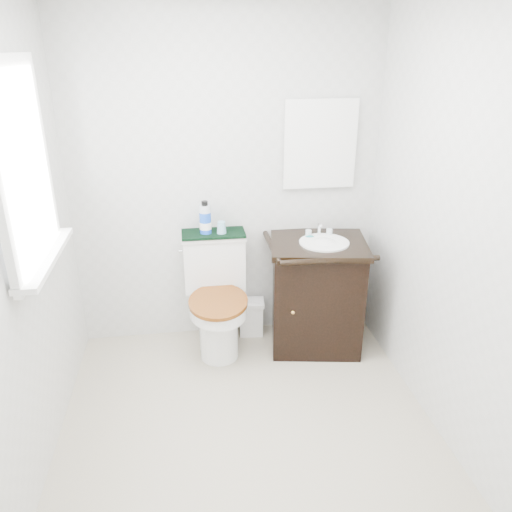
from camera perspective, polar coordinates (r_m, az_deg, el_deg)
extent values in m
plane|color=#AFA68D|center=(3.09, -0.71, -19.65)|extent=(2.40, 2.40, 0.00)
plane|color=silver|center=(3.58, -3.40, 8.47)|extent=(2.40, 0.00, 2.40)
plane|color=silver|center=(1.41, 5.83, -16.17)|extent=(2.40, 0.00, 2.40)
plane|color=silver|center=(2.56, -26.09, 0.12)|extent=(0.00, 2.40, 2.40)
plane|color=silver|center=(2.80, 22.11, 2.64)|extent=(0.00, 2.40, 2.40)
cube|color=white|center=(2.68, -25.30, 9.13)|extent=(0.02, 0.70, 0.90)
cube|color=silver|center=(3.62, 7.34, 12.53)|extent=(0.50, 0.02, 0.60)
cylinder|color=white|center=(3.61, -4.27, -8.56)|extent=(0.27, 0.27, 0.42)
cube|color=white|center=(3.83, -4.56, -6.63)|extent=(0.27, 0.28, 0.42)
cube|color=white|center=(3.66, -4.78, -0.90)|extent=(0.44, 0.18, 0.40)
cube|color=white|center=(3.58, -4.89, 2.23)|extent=(0.46, 0.20, 0.03)
cylinder|color=white|center=(3.47, -4.32, -5.95)|extent=(0.40, 0.40, 0.08)
cylinder|color=brown|center=(3.45, -4.34, -5.19)|extent=(0.44, 0.44, 0.03)
cube|color=black|center=(3.70, 6.87, -4.61)|extent=(0.71, 0.63, 0.78)
cube|color=black|center=(3.53, 7.18, 1.30)|extent=(0.75, 0.67, 0.04)
cylinder|color=white|center=(3.51, 7.80, 1.53)|extent=(0.35, 0.35, 0.01)
ellipsoid|color=white|center=(3.53, 7.75, 0.69)|extent=(0.30, 0.30, 0.15)
cylinder|color=silver|center=(3.62, 7.22, 3.02)|extent=(0.02, 0.02, 0.10)
cube|color=white|center=(3.92, -0.54, -7.20)|extent=(0.19, 0.15, 0.25)
cube|color=white|center=(3.85, -0.55, -5.37)|extent=(0.21, 0.18, 0.03)
cube|color=black|center=(3.57, -4.90, 2.59)|extent=(0.45, 0.22, 0.02)
cylinder|color=blue|center=(3.54, -5.80, 3.81)|extent=(0.08, 0.08, 0.15)
cylinder|color=silver|center=(3.50, -5.87, 5.37)|extent=(0.08, 0.08, 0.05)
cylinder|color=black|center=(3.49, -5.90, 6.01)|extent=(0.04, 0.04, 0.03)
cone|color=#7FB4D0|center=(3.54, -3.97, 3.29)|extent=(0.07, 0.07, 0.08)
ellipsoid|color=#197379|center=(3.59, 6.15, 2.21)|extent=(0.07, 0.05, 0.02)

